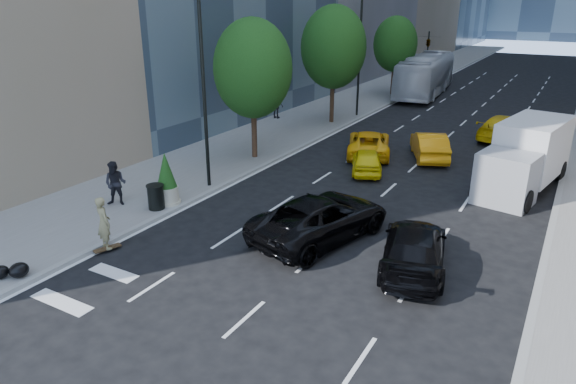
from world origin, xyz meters
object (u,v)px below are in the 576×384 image
Objects in this scene: city_bus at (426,75)px; planter_shrub at (166,179)px; black_sedan_lincoln at (321,218)px; black_sedan_mercedes at (414,248)px; skateboarder at (104,226)px; box_truck at (526,156)px; trash_can at (156,197)px.

city_bus reaches higher than planter_shrub.
planter_shrub reaches higher than black_sedan_lincoln.
black_sedan_mercedes is at bearing -172.86° from black_sedan_lincoln.
skateboarder is 37.15m from city_bus.
box_truck is 16.84m from trash_can.
box_truck is (5.85, 9.52, 0.79)m from black_sedan_lincoln.
city_bus reaches higher than black_sedan_mercedes.
black_sedan_lincoln is 0.45× the size of city_bus.
trash_can is (-1.80, -33.55, -1.18)m from city_bus.
black_sedan_lincoln is 5.84× the size of trash_can.
box_truck is at bearing -110.70° from skateboarder.
city_bus reaches higher than box_truck.
trash_can is at bearing -98.13° from city_bus.
black_sedan_lincoln is 11.20m from box_truck.
trash_can is (-10.80, -0.69, -0.07)m from black_sedan_mercedes.
box_truck reaches higher than black_sedan_mercedes.
skateboarder is at bearing -74.38° from trash_can.
city_bus is at bearing -72.02° from skateboarder.
skateboarder is at bearing 53.05° from black_sedan_lincoln.
black_sedan_lincoln is at bearing 9.57° from trash_can.
trash_can is at bearing 24.57° from black_sedan_lincoln.
black_sedan_mercedes is 2.19× the size of planter_shrub.
box_truck is 6.88× the size of trash_can.
trash_can is (-7.10, -1.20, -0.16)m from black_sedan_lincoln.
black_sedan_mercedes is at bearing -0.13° from planter_shrub.
box_truck is (11.95, 14.29, 0.64)m from skateboarder.
planter_shrub is (-10.80, 0.03, 0.51)m from black_sedan_mercedes.
skateboarder is 18.64m from box_truck.
city_bus is at bearing 86.86° from planter_shrub.
black_sedan_lincoln is (6.10, 4.77, -0.15)m from skateboarder.
black_sedan_lincoln is at bearing -111.01° from box_truck.
skateboarder is at bearing -119.32° from box_truck.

